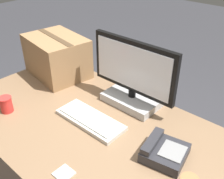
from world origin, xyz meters
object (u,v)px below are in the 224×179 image
object	(u,v)px
monitor	(133,80)
paper_cup_left	(6,104)
cardboard_box	(57,56)
sticky_note_pad	(64,173)
desk_phone	(164,151)
keyboard	(90,119)

from	to	relation	value
monitor	paper_cup_left	distance (m)	0.74
cardboard_box	sticky_note_pad	size ratio (longest dim) A/B	6.21
desk_phone	sticky_note_pad	xyz separation A→B (m)	(-0.27, -0.37, -0.03)
monitor	desk_phone	size ratio (longest dim) A/B	2.50
keyboard	sticky_note_pad	world-z (taller)	keyboard
monitor	cardboard_box	world-z (taller)	monitor
keyboard	cardboard_box	world-z (taller)	cardboard_box
paper_cup_left	sticky_note_pad	distance (m)	0.61
monitor	paper_cup_left	size ratio (longest dim) A/B	5.87
paper_cup_left	keyboard	bearing A→B (deg)	30.50
keyboard	monitor	bearing A→B (deg)	78.83
sticky_note_pad	keyboard	bearing A→B (deg)	117.93
desk_phone	paper_cup_left	world-z (taller)	paper_cup_left
keyboard	desk_phone	size ratio (longest dim) A/B	1.82
keyboard	cardboard_box	distance (m)	0.63
monitor	desk_phone	bearing A→B (deg)	-33.37
keyboard	paper_cup_left	bearing A→B (deg)	-149.47
sticky_note_pad	cardboard_box	bearing A→B (deg)	142.62
desk_phone	monitor	bearing A→B (deg)	136.08
paper_cup_left	cardboard_box	xyz separation A→B (m)	(-0.14, 0.49, 0.09)
desk_phone	paper_cup_left	xyz separation A→B (m)	(-0.87, -0.29, 0.02)
cardboard_box	sticky_note_pad	xyz separation A→B (m)	(0.75, -0.57, -0.14)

